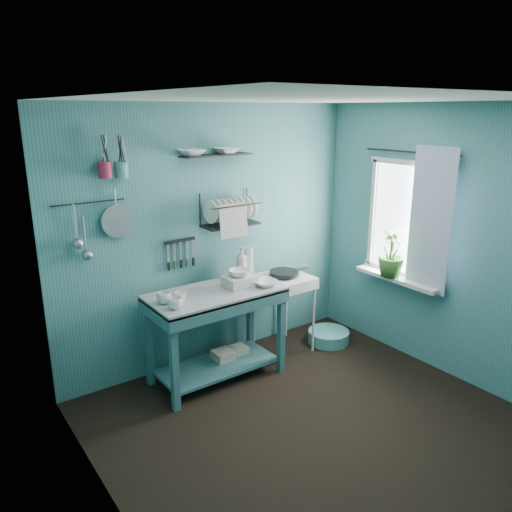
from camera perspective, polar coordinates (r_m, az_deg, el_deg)
floor at (r=4.26m, az=6.48°, el=-18.52°), size 3.20×3.20×0.00m
ceiling at (r=3.50m, az=7.85°, el=17.35°), size 3.20×3.20×0.00m
wall_back at (r=4.85m, az=-4.97°, el=2.23°), size 3.20×0.00×3.20m
wall_left at (r=2.92m, az=-16.93°, el=-8.26°), size 0.00×3.00×3.00m
wall_right at (r=4.89m, az=21.04°, el=1.28°), size 0.00×3.00×3.00m
work_counter at (r=4.67m, az=-4.54°, el=-9.01°), size 1.25×0.67×0.86m
mug_left at (r=4.14m, az=-9.23°, el=-5.36°), size 0.12×0.12×0.10m
mug_mid at (r=4.27m, az=-8.64°, el=-4.69°), size 0.14×0.14×0.09m
mug_right at (r=4.27m, az=-10.44°, el=-4.75°), size 0.17×0.17×0.10m
wash_tub at (r=4.60m, az=-1.88°, el=-2.90°), size 0.28×0.22×0.10m
tub_bowl at (r=4.57m, az=-1.89°, el=-1.95°), size 0.20×0.19×0.06m
soap_bottle at (r=4.83m, az=-1.68°, el=-0.69°), size 0.11×0.12×0.30m
water_bottle at (r=4.90m, az=-0.84°, el=-0.54°), size 0.09×0.09×0.28m
counter_bowl at (r=4.61m, az=1.09°, el=-3.13°), size 0.22×0.22×0.05m
hotplate_stand at (r=5.22m, az=3.14°, el=-6.53°), size 0.59×0.59×0.81m
frying_pan at (r=5.06m, az=3.22°, el=-1.93°), size 0.30×0.30×0.03m
knife_strip at (r=4.65m, az=-8.71°, el=1.73°), size 0.32×0.04×0.03m
dish_rack at (r=4.75m, az=-2.94°, el=5.37°), size 0.57×0.30×0.32m
upper_shelf at (r=4.64m, az=-4.56°, el=11.42°), size 0.71×0.22×0.01m
shelf_bowl_left at (r=4.51m, az=-7.33°, el=11.30°), size 0.24×0.24×0.06m
shelf_bowl_right at (r=4.69m, az=-3.38°, el=12.05°), size 0.23×0.23×0.05m
utensil_cup_magenta at (r=4.22m, az=-16.89°, el=9.40°), size 0.11×0.11×0.13m
utensil_cup_teal at (r=4.27m, az=-15.16°, el=9.49°), size 0.11×0.11×0.13m
colander at (r=4.35m, az=-15.56°, el=3.88°), size 0.28×0.03×0.28m
ladle_outer at (r=4.25m, az=-19.99°, el=3.64°), size 0.01×0.01×0.30m
ladle_inner at (r=4.29m, az=-19.00°, el=2.35°), size 0.01×0.01×0.30m
hook_rail at (r=4.26m, az=-18.60°, el=5.81°), size 0.60×0.01×0.01m
window_glass at (r=5.09m, az=16.93°, el=3.98°), size 0.00×1.10×1.10m
windowsill at (r=5.18m, az=15.82°, el=-2.50°), size 0.16×0.95×0.04m
curtain at (r=4.86m, az=19.29°, el=3.80°), size 0.00×1.35×1.35m
curtain_rod at (r=4.97m, az=17.24°, el=11.26°), size 0.02×1.05×0.02m
potted_plant at (r=5.11m, az=15.23°, el=0.30°), size 0.35×0.35×0.47m
storage_tin_large at (r=4.90m, az=-3.75°, el=-11.93°), size 0.18×0.18×0.22m
storage_tin_small at (r=5.02m, az=-1.96°, el=-11.28°), size 0.15×0.15×0.20m
floor_basin at (r=5.54m, az=8.29°, el=-9.08°), size 0.44×0.44×0.13m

